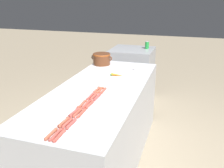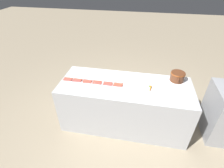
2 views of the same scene
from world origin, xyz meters
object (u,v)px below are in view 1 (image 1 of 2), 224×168
object	(u,v)px
hot_dog_14	(81,113)
hot_dog_5	(97,90)
hot_dog_3	(82,104)
bean_pot	(102,58)
hot_dog_2	(74,112)
hot_dog_4	(90,96)
hot_dog_0	(51,134)
hot_dog_10	(94,96)
hot_dog_17	(103,91)
hot_dog_6	(56,135)
hot_dog_13	(71,124)
hot_dog_16	(97,97)
hot_dog_1	(64,122)
soda_can	(147,45)
serving_spoon	(137,70)
carrot	(117,75)
hot_dog_9	(86,104)
hot_dog_12	(59,136)
hot_dog_8	(77,113)
back_cabinet	(132,76)
hot_dog_15	(89,105)
hot_dog_11	(100,90)
hot_dog_7	(67,123)

from	to	relation	value
hot_dog_14	hot_dog_5	bearing A→B (deg)	97.32
hot_dog_3	bean_pot	bearing A→B (deg)	102.55
hot_dog_2	hot_dog_4	xyz separation A→B (m)	(-0.00, 0.37, 0.00)
hot_dog_0	hot_dog_10	size ratio (longest dim) A/B	1.00
hot_dog_4	hot_dog_14	bearing A→B (deg)	-79.52
hot_dog_17	bean_pot	bearing A→B (deg)	110.55
hot_dog_0	hot_dog_4	size ratio (longest dim) A/B	1.00
hot_dog_4	hot_dog_6	distance (m)	0.72
hot_dog_6	hot_dog_13	bearing A→B (deg)	79.37
hot_dog_0	hot_dog_14	size ratio (longest dim) A/B	1.00
hot_dog_5	hot_dog_14	xyz separation A→B (m)	(0.07, -0.54, 0.00)
hot_dog_16	bean_pot	xyz separation A→B (m)	(-0.37, 1.17, 0.08)
hot_dog_1	soda_can	world-z (taller)	soda_can
serving_spoon	carrot	world-z (taller)	carrot
hot_dog_0	hot_dog_10	world-z (taller)	same
hot_dog_3	hot_dog_13	size ratio (longest dim) A/B	1.00
hot_dog_9	hot_dog_12	distance (m)	0.54
hot_dog_6	hot_dog_8	bearing A→B (deg)	90.48
hot_dog_13	back_cabinet	bearing A→B (deg)	93.20
carrot	bean_pot	bearing A→B (deg)	128.70
hot_dog_17	hot_dog_8	bearing A→B (deg)	-93.97
hot_dog_15	serving_spoon	world-z (taller)	hot_dog_15
back_cabinet	hot_dog_0	world-z (taller)	back_cabinet
hot_dog_12	hot_dog_17	bearing A→B (deg)	89.77
carrot	hot_dog_6	bearing A→B (deg)	-91.14
hot_dog_11	hot_dog_3	bearing A→B (deg)	-95.07
hot_dog_1	bean_pot	world-z (taller)	bean_pot
back_cabinet	hot_dog_6	xyz separation A→B (m)	(0.12, -2.85, 0.44)
hot_dog_12	hot_dog_10	bearing A→B (deg)	92.48
hot_dog_1	hot_dog_3	world-z (taller)	same
hot_dog_12	soda_can	distance (m)	2.95
back_cabinet	hot_dog_11	distance (m)	2.00
hot_dog_13	hot_dog_11	bearing A→B (deg)	92.83
back_cabinet	hot_dog_4	distance (m)	2.18
bean_pot	soda_can	world-z (taller)	soda_can
hot_dog_3	hot_dog_8	distance (m)	0.18
hot_dog_1	carrot	distance (m)	1.26
hot_dog_15	hot_dog_17	distance (m)	0.36
hot_dog_1	hot_dog_2	size ratio (longest dim) A/B	1.00
hot_dog_4	hot_dog_6	size ratio (longest dim) A/B	1.00
hot_dog_5	hot_dog_16	world-z (taller)	same
hot_dog_4	serving_spoon	world-z (taller)	hot_dog_4
back_cabinet	hot_dog_7	xyz separation A→B (m)	(0.12, -2.68, 0.44)
hot_dog_5	soda_can	world-z (taller)	soda_can
hot_dog_0	serving_spoon	distance (m)	1.78
hot_dog_15	soda_can	xyz separation A→B (m)	(0.09, 2.41, 0.10)
carrot	hot_dog_3	bearing A→B (deg)	-94.12
serving_spoon	hot_dog_16	bearing A→B (deg)	-98.91
hot_dog_0	hot_dog_6	bearing A→B (deg)	2.22
hot_dog_2	hot_dog_17	distance (m)	0.55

